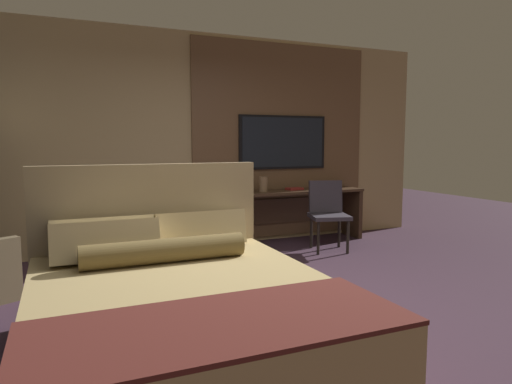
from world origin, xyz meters
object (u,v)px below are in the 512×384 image
Objects in this scene: vase_tall at (245,182)px; desk_chair at (327,209)px; bed at (179,312)px; tv at (283,142)px; book at (294,189)px; vase_short at (263,184)px; desk at (289,206)px.

desk_chair is at bearing -34.00° from vase_tall.
bed is 3.39m from desk_chair.
tv reaches higher than desk_chair.
book is (0.74, -0.01, -0.12)m from vase_tall.
vase_short is at bearing -150.26° from tv.
book is (-0.16, 0.60, 0.21)m from desk_chair.
tv is at bearing 123.37° from desk_chair.
bed is at bearing -123.21° from vase_short.
vase_tall is 0.25m from vase_short.
desk is (2.26, 2.87, 0.18)m from bed.
desk is 0.53m from vase_short.
tv is (2.26, 3.06, 1.06)m from bed.
bed is 3.95m from tv.
bed reaches higher than book.
desk_chair is at bearing -40.47° from vase_short.
vase_short is (-0.41, -0.05, 0.32)m from desk.
book is at bearing -6.63° from desk.
desk_chair is (2.51, 2.27, 0.20)m from bed.
book is at bearing 4.43° from vase_short.
tv is at bearing 29.74° from vase_short.
vase_short is at bearing -10.89° from vase_tall.
vase_short is 0.87× the size of book.
desk is 0.90m from tv.
tv reaches higher than desk.
desk is at bearing 173.37° from book.
book is at bearing 121.53° from desk_chair.
tv is at bearing 90.00° from desk.
bed is 2.45× the size of desk_chair.
vase_tall is at bearing 162.19° from desk_chair.
desk is 7.99× the size of vase_tall.
tv is 5.01× the size of vase_tall.
vase_short is 0.50m from book.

